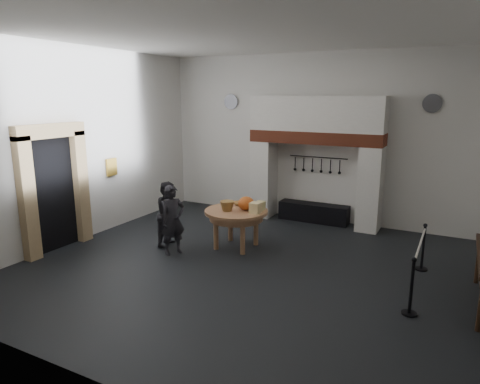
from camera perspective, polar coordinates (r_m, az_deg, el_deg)
The scene contains 29 objects.
floor at distance 8.69m, azimuth 2.01°, elevation -10.19°, with size 9.00×8.00×0.02m, color black.
ceiling at distance 8.07m, azimuth 2.28°, elevation 20.69°, with size 9.00×8.00×0.02m, color silver.
wall_back at distance 11.79m, azimuth 10.59°, elevation 7.03°, with size 9.00×0.02×4.50m, color silver.
wall_front at distance 4.84m, azimuth -18.67°, elevation -1.52°, with size 9.00×0.02×4.50m, color silver.
wall_left at distance 10.79m, azimuth -20.12°, elevation 5.95°, with size 0.02×8.00×4.50m, color silver.
chimney_pier_left at distance 12.15m, azimuth 3.21°, elevation 1.79°, with size 0.55×0.70×2.15m, color silver.
chimney_pier_right at distance 11.29m, azimuth 16.98°, elevation 0.40°, with size 0.55×0.70×2.15m, color silver.
hearth_brick_band at distance 11.45m, azimuth 10.08°, elevation 7.19°, with size 3.50×0.72×0.32m, color #9E442B.
chimney_hood at distance 11.41m, azimuth 10.20°, elevation 10.24°, with size 3.50×0.70×0.90m, color silver.
iron_range at distance 11.89m, azimuth 9.79°, elevation -2.71°, with size 1.90×0.45×0.50m, color black.
utensil_rail at distance 11.77m, azimuth 10.37°, elevation 4.58°, with size 0.02×0.02×1.60m, color black.
door_recess at distance 10.28m, azimuth -23.66°, elevation -0.31°, with size 0.04×1.10×2.50m, color black.
door_jamb_near at distance 9.79m, azimuth -26.51°, elevation -0.90°, with size 0.22×0.30×2.60m, color tan.
door_jamb_far at distance 10.64m, azimuth -20.47°, elevation 0.65°, with size 0.22×0.30×2.60m, color tan.
door_lintel at distance 10.01m, azimuth -24.05°, elevation 7.46°, with size 0.22×1.70×0.30m, color tan.
wall_plaque at distance 11.39m, azimuth -16.74°, elevation 3.21°, with size 0.05×0.34×0.44m, color gold.
work_table at distance 9.60m, azimuth -0.51°, elevation -2.61°, with size 1.42×1.42×0.07m, color #B07F53.
pumpkin at distance 9.55m, azimuth 0.83°, elevation -1.52°, with size 0.36×0.36×0.31m, color #D45F1D.
cheese_block_big at distance 9.30m, azimuth 2.07°, elevation -2.14°, with size 0.22×0.22×0.24m, color #F0D58F.
cheese_block_small at distance 9.57m, azimuth 2.73°, elevation -1.83°, with size 0.18×0.18×0.20m, color #E7D78A.
wicker_basket at distance 9.50m, azimuth -1.73°, elevation -1.87°, with size 0.32×0.32×0.22m, color olive.
bread_loaf at distance 9.92m, azimuth -0.07°, elevation -1.51°, with size 0.31×0.18×0.13m, color #AB783C.
visitor_near at distance 9.36m, azimuth -8.94°, elevation -3.69°, with size 0.55×0.36×1.52m, color black.
visitor_far at distance 9.90m, azimuth -9.44°, elevation -2.87°, with size 0.73×0.57×1.49m, color black.
pewter_plate_back_left at distance 12.75m, azimuth -1.21°, elevation 11.94°, with size 0.44×0.44×0.03m, color #4C4C51.
pewter_plate_back_right at distance 11.21m, azimuth 24.26°, elevation 10.72°, with size 0.44×0.44×0.03m, color #4C4C51.
barrier_post_near at distance 7.34m, azimuth 21.89°, elevation -11.79°, with size 0.05×0.05×0.90m, color black.
barrier_post_far at distance 9.21m, azimuth 23.23°, elevation -6.91°, with size 0.05×0.05×0.90m, color black.
barrier_rope at distance 8.13m, azimuth 22.88°, elevation -6.45°, with size 0.04×0.04×2.00m, color silver.
Camera 1 is at (3.43, -7.22, 3.39)m, focal length 32.00 mm.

